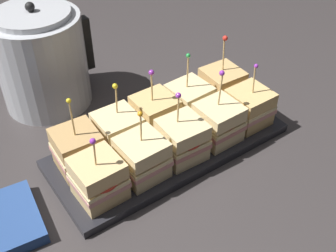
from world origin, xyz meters
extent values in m
plane|color=#383333|center=(0.00, 0.00, 0.00)|extent=(6.00, 6.00, 0.00)
cube|color=#232328|center=(0.00, 0.00, 0.01)|extent=(0.49, 0.21, 0.01)
cube|color=#232328|center=(0.00, 0.00, 0.01)|extent=(0.49, 0.21, 0.01)
cube|color=#DBB77A|center=(-0.18, -0.05, 0.03)|extent=(0.08, 0.08, 0.03)
cube|color=tan|center=(-0.18, -0.05, 0.05)|extent=(0.09, 0.09, 0.01)
cube|color=beige|center=(-0.18, -0.05, 0.06)|extent=(0.08, 0.08, 0.01)
cylinder|color=red|center=(-0.18, -0.06, 0.07)|extent=(0.06, 0.06, 0.00)
cube|color=#E8C281|center=(-0.18, -0.05, 0.09)|extent=(0.08, 0.08, 0.03)
cylinder|color=tan|center=(-0.18, -0.05, 0.12)|extent=(0.00, 0.01, 0.07)
sphere|color=purple|center=(-0.18, -0.05, 0.15)|extent=(0.01, 0.01, 0.01)
cube|color=beige|center=(-0.09, -0.05, 0.03)|extent=(0.08, 0.08, 0.03)
cube|color=tan|center=(-0.09, -0.05, 0.05)|extent=(0.09, 0.09, 0.01)
cube|color=beige|center=(-0.09, -0.05, 0.06)|extent=(0.09, 0.09, 0.01)
cylinder|color=red|center=(-0.09, -0.06, 0.07)|extent=(0.05, 0.05, 0.00)
cube|color=beige|center=(-0.09, -0.05, 0.09)|extent=(0.08, 0.08, 0.03)
cylinder|color=tan|center=(-0.09, -0.04, 0.13)|extent=(0.00, 0.01, 0.07)
sphere|color=orange|center=(-0.09, -0.04, 0.16)|extent=(0.01, 0.01, 0.01)
cube|color=beige|center=(0.00, -0.05, 0.03)|extent=(0.08, 0.08, 0.03)
cube|color=tan|center=(0.00, -0.05, 0.05)|extent=(0.09, 0.09, 0.01)
cube|color=beige|center=(0.00, -0.05, 0.06)|extent=(0.09, 0.09, 0.01)
cylinder|color=red|center=(0.00, -0.06, 0.07)|extent=(0.05, 0.05, 0.00)
cube|color=beige|center=(0.00, -0.05, 0.09)|extent=(0.08, 0.08, 0.03)
cylinder|color=tan|center=(-0.01, -0.04, 0.13)|extent=(0.00, 0.01, 0.07)
sphere|color=purple|center=(-0.01, -0.04, 0.16)|extent=(0.01, 0.01, 0.01)
cube|color=beige|center=(0.09, -0.05, 0.03)|extent=(0.08, 0.08, 0.03)
cube|color=tan|center=(0.09, -0.05, 0.05)|extent=(0.09, 0.09, 0.01)
cube|color=beige|center=(0.09, -0.05, 0.06)|extent=(0.08, 0.08, 0.01)
cylinder|color=red|center=(0.09, -0.06, 0.07)|extent=(0.05, 0.05, 0.00)
cube|color=beige|center=(0.09, -0.05, 0.09)|extent=(0.08, 0.08, 0.03)
cylinder|color=tan|center=(0.09, -0.04, 0.13)|extent=(0.00, 0.01, 0.09)
sphere|color=purple|center=(0.09, -0.04, 0.18)|extent=(0.01, 0.01, 0.01)
cube|color=tan|center=(0.18, -0.04, 0.03)|extent=(0.08, 0.08, 0.03)
cube|color=tan|center=(0.18, -0.04, 0.05)|extent=(0.08, 0.08, 0.01)
cube|color=beige|center=(0.18, -0.04, 0.06)|extent=(0.08, 0.08, 0.01)
cube|color=#E0B771|center=(0.18, -0.04, 0.08)|extent=(0.08, 0.08, 0.03)
cylinder|color=tan|center=(0.18, -0.05, 0.12)|extent=(0.00, 0.01, 0.07)
sphere|color=purple|center=(0.18, -0.05, 0.16)|extent=(0.01, 0.01, 0.01)
cube|color=tan|center=(-0.18, 0.04, 0.03)|extent=(0.08, 0.08, 0.03)
cube|color=tan|center=(-0.18, 0.04, 0.05)|extent=(0.09, 0.09, 0.01)
cube|color=beige|center=(-0.18, 0.04, 0.06)|extent=(0.09, 0.09, 0.01)
cylinder|color=red|center=(-0.18, 0.03, 0.07)|extent=(0.06, 0.06, 0.00)
cube|color=tan|center=(-0.18, 0.04, 0.09)|extent=(0.08, 0.08, 0.03)
cylinder|color=tan|center=(-0.18, 0.04, 0.13)|extent=(0.00, 0.00, 0.09)
sphere|color=yellow|center=(-0.18, 0.04, 0.18)|extent=(0.01, 0.01, 0.01)
cube|color=beige|center=(-0.09, 0.05, 0.03)|extent=(0.08, 0.08, 0.03)
cube|color=tan|center=(-0.09, 0.05, 0.05)|extent=(0.08, 0.08, 0.01)
cube|color=beige|center=(-0.09, 0.05, 0.06)|extent=(0.08, 0.08, 0.01)
cube|color=beige|center=(-0.09, 0.05, 0.08)|extent=(0.08, 0.08, 0.03)
cylinder|color=tan|center=(-0.08, 0.05, 0.12)|extent=(0.00, 0.01, 0.07)
sphere|color=yellow|center=(-0.08, 0.05, 0.16)|extent=(0.01, 0.01, 0.01)
cube|color=tan|center=(0.00, 0.05, 0.03)|extent=(0.08, 0.08, 0.03)
cube|color=tan|center=(0.00, 0.05, 0.05)|extent=(0.08, 0.08, 0.01)
cube|color=beige|center=(0.00, 0.05, 0.06)|extent=(0.08, 0.08, 0.01)
cylinder|color=red|center=(0.00, 0.03, 0.07)|extent=(0.06, 0.06, 0.00)
cube|color=#E0B771|center=(0.00, 0.05, 0.09)|extent=(0.08, 0.08, 0.03)
cylinder|color=tan|center=(-0.01, 0.05, 0.13)|extent=(0.00, 0.00, 0.08)
sphere|color=purple|center=(-0.01, 0.05, 0.17)|extent=(0.01, 0.01, 0.01)
cube|color=beige|center=(0.09, 0.05, 0.03)|extent=(0.08, 0.08, 0.03)
cube|color=tan|center=(0.09, 0.05, 0.05)|extent=(0.09, 0.09, 0.01)
cube|color=beige|center=(0.09, 0.05, 0.06)|extent=(0.09, 0.09, 0.01)
cube|color=beige|center=(0.09, 0.05, 0.08)|extent=(0.08, 0.08, 0.03)
cylinder|color=tan|center=(0.08, 0.05, 0.13)|extent=(0.00, 0.00, 0.09)
sphere|color=green|center=(0.08, 0.05, 0.17)|extent=(0.01, 0.01, 0.01)
cube|color=tan|center=(0.18, 0.05, 0.03)|extent=(0.08, 0.08, 0.03)
cube|color=tan|center=(0.18, 0.05, 0.05)|extent=(0.09, 0.09, 0.01)
cube|color=beige|center=(0.18, 0.05, 0.06)|extent=(0.09, 0.09, 0.01)
cylinder|color=red|center=(0.18, 0.03, 0.07)|extent=(0.06, 0.06, 0.00)
cube|color=tan|center=(0.18, 0.05, 0.09)|extent=(0.08, 0.08, 0.03)
cylinder|color=tan|center=(0.18, 0.05, 0.14)|extent=(0.00, 0.01, 0.09)
sphere|color=red|center=(0.18, 0.05, 0.18)|extent=(0.01, 0.01, 0.01)
cylinder|color=#B7BABF|center=(-0.13, 0.30, 0.11)|extent=(0.20, 0.20, 0.22)
cylinder|color=#B7BABF|center=(-0.13, 0.30, 0.22)|extent=(0.16, 0.16, 0.01)
sphere|color=black|center=(-0.13, 0.30, 0.24)|extent=(0.02, 0.02, 0.02)
cube|color=black|center=(-0.02, 0.30, 0.12)|extent=(0.02, 0.02, 0.13)
camera|label=1|loc=(-0.37, -0.53, 0.60)|focal=45.00mm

